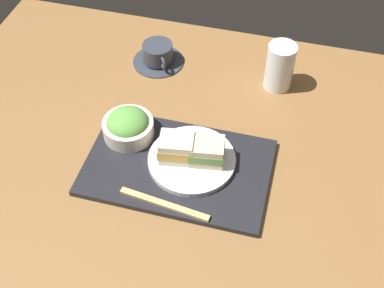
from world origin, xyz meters
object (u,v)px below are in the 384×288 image
Objects in this scene: sandwich_near at (177,148)px; sandwich_far at (207,151)px; sandwich_plate at (192,160)px; salad_bowl at (128,126)px; chopsticks_pair at (164,204)px; coffee_cup at (158,55)px; drinking_glass at (280,66)px.

sandwich_far is (6.62, 0.95, -0.25)cm from sandwich_near.
salad_bowl is (-16.48, 4.29, 2.36)cm from sandwich_plate.
sandwich_far is 0.42× the size of chopsticks_pair.
coffee_cup is (-18.20, 32.93, 0.46)cm from sandwich_plate.
sandwich_plate reaches higher than chopsticks_pair.
sandwich_near is 14.07cm from salad_bowl.
salad_bowl is at bearing -138.46° from drinking_glass.
sandwich_far is at bearing 66.13° from chopsticks_pair.
coffee_cup reaches higher than sandwich_plate.
salad_bowl reaches higher than coffee_cup.
sandwich_plate is 0.98× the size of chopsticks_pair.
salad_bowl is 28.76cm from coffee_cup.
salad_bowl is at bearing -86.56° from coffee_cup.
sandwich_near reaches higher than sandwich_far.
sandwich_plate is 4.79cm from sandwich_far.
coffee_cup is (-15.62, 45.78, 0.76)cm from chopsticks_pair.
drinking_glass is at bearing 60.89° from sandwich_near.
sandwich_plate is 37.63cm from coffee_cup.
sandwich_plate is 1.65× the size of salad_bowl.
sandwich_near is at bearing -119.11° from drinking_glass.
sandwich_far is 0.61× the size of coffee_cup.
salad_bowl is (-13.17, 4.76, -1.31)cm from sandwich_near.
sandwich_far is 0.71× the size of salad_bowl.
sandwich_far is 33.49cm from drinking_glass.
chopsticks_pair is at bearing -111.14° from drinking_glass.
sandwich_far reaches higher than chopsticks_pair.
sandwich_near reaches higher than sandwich_plate.
coffee_cup is at bearing 123.54° from sandwich_far.
chopsticks_pair is 1.59× the size of drinking_glass.
drinking_glass reaches higher than sandwich_far.
drinking_glass reaches higher than sandwich_near.
sandwich_plate is at bearing 8.19° from sandwich_near.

